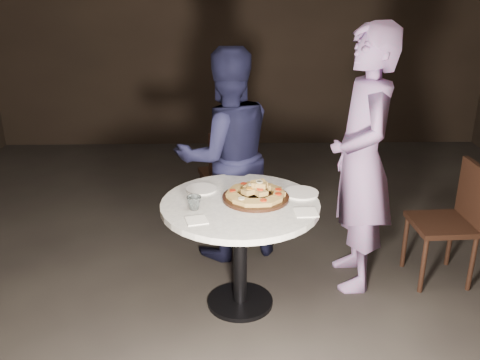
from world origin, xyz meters
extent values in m
plane|color=black|center=(0.00, 0.00, 0.00)|extent=(7.00, 7.00, 0.00)
cylinder|color=black|center=(-0.09, -0.02, 0.01)|extent=(0.56, 0.56, 0.03)
cylinder|color=black|center=(-0.09, -0.02, 0.37)|extent=(0.11, 0.11, 0.69)
cylinder|color=silver|center=(-0.09, -0.02, 0.73)|extent=(1.27, 1.27, 0.04)
cylinder|color=black|center=(0.01, 0.03, 0.76)|extent=(0.53, 0.53, 0.02)
cube|color=#A37F3F|center=(0.16, 0.05, 0.78)|extent=(0.09, 0.11, 0.04)
cylinder|color=#B7270E|center=(0.16, 0.05, 0.80)|extent=(0.05, 0.05, 0.01)
cube|color=#A37F3F|center=(0.13, 0.11, 0.78)|extent=(0.11, 0.11, 0.04)
cube|color=#A37F3F|center=(0.08, 0.16, 0.78)|extent=(0.11, 0.10, 0.04)
cylinder|color=beige|center=(0.08, 0.16, 0.80)|extent=(0.06, 0.06, 0.01)
cube|color=#A37F3F|center=(0.01, 0.17, 0.78)|extent=(0.10, 0.08, 0.04)
cube|color=#A37F3F|center=(-0.06, 0.15, 0.78)|extent=(0.11, 0.10, 0.04)
cylinder|color=#B7270E|center=(-0.06, 0.15, 0.80)|extent=(0.05, 0.05, 0.01)
cube|color=#A37F3F|center=(-0.11, 0.11, 0.78)|extent=(0.10, 0.11, 0.04)
cube|color=#A37F3F|center=(-0.13, 0.04, 0.78)|extent=(0.09, 0.10, 0.04)
cylinder|color=#B7270E|center=(-0.13, 0.04, 0.80)|extent=(0.05, 0.05, 0.01)
cube|color=#A37F3F|center=(-0.12, -0.03, 0.78)|extent=(0.10, 0.11, 0.04)
cube|color=#A37F3F|center=(-0.08, -0.09, 0.78)|extent=(0.11, 0.11, 0.04)
cylinder|color=beige|center=(-0.08, -0.09, 0.80)|extent=(0.06, 0.06, 0.01)
cube|color=#A37F3F|center=(-0.02, -0.12, 0.78)|extent=(0.09, 0.07, 0.04)
cube|color=#A37F3F|center=(0.05, -0.11, 0.78)|extent=(0.10, 0.08, 0.04)
cylinder|color=#B7270E|center=(0.05, -0.11, 0.80)|extent=(0.05, 0.05, 0.01)
cube|color=#A37F3F|center=(0.11, -0.08, 0.78)|extent=(0.11, 0.11, 0.04)
cube|color=#A37F3F|center=(0.15, -0.02, 0.78)|extent=(0.09, 0.10, 0.04)
cylinder|color=#B7270E|center=(0.15, -0.02, 0.80)|extent=(0.05, 0.05, 0.01)
cube|color=#A37F3F|center=(0.05, 0.05, 0.81)|extent=(0.11, 0.11, 0.03)
cylinder|color=#2D6B1E|center=(0.05, 0.05, 0.83)|extent=(0.06, 0.06, 0.01)
cube|color=#A37F3F|center=(-0.01, 0.07, 0.81)|extent=(0.11, 0.11, 0.03)
cylinder|color=beige|center=(-0.01, 0.07, 0.83)|extent=(0.06, 0.06, 0.01)
cube|color=#A37F3F|center=(-0.03, 0.00, 0.81)|extent=(0.11, 0.11, 0.04)
cylinder|color=orange|center=(-0.03, 0.00, 0.83)|extent=(0.06, 0.06, 0.01)
cube|color=#A37F3F|center=(0.04, -0.01, 0.81)|extent=(0.10, 0.11, 0.04)
cylinder|color=#B7270E|center=(0.04, -0.01, 0.83)|extent=(0.06, 0.06, 0.01)
cube|color=#A37F3F|center=(0.03, 0.05, 0.84)|extent=(0.11, 0.10, 0.04)
cylinder|color=beige|center=(0.03, 0.05, 0.86)|extent=(0.05, 0.05, 0.01)
cube|color=#A37F3F|center=(0.04, 0.03, 0.84)|extent=(0.10, 0.09, 0.04)
cylinder|color=beige|center=(0.04, 0.03, 0.86)|extent=(0.05, 0.05, 0.01)
cylinder|color=white|center=(-0.34, 0.18, 0.75)|extent=(0.23, 0.23, 0.01)
cylinder|color=white|center=(0.31, 0.10, 0.75)|extent=(0.30, 0.30, 0.01)
imported|color=silver|center=(-0.37, -0.12, 0.79)|extent=(0.11, 0.11, 0.08)
cube|color=white|center=(-0.34, -0.28, 0.75)|extent=(0.15, 0.15, 0.01)
cube|color=white|center=(0.30, -0.19, 0.75)|extent=(0.14, 0.14, 0.01)
cube|color=black|center=(-0.17, 1.24, 0.44)|extent=(0.52, 0.52, 0.04)
cube|color=black|center=(-0.11, 1.04, 0.67)|extent=(0.41, 0.16, 0.44)
cylinder|color=black|center=(-0.05, 1.46, 0.22)|extent=(0.04, 0.04, 0.44)
cylinder|color=black|center=(-0.39, 1.35, 0.22)|extent=(0.04, 0.04, 0.44)
cylinder|color=black|center=(0.05, 1.12, 0.22)|extent=(0.04, 0.04, 0.44)
cylinder|color=black|center=(-0.29, 1.02, 0.22)|extent=(0.04, 0.04, 0.44)
cube|color=black|center=(1.33, 0.27, 0.43)|extent=(0.42, 0.42, 0.04)
cube|color=black|center=(1.54, 0.28, 0.65)|extent=(0.06, 0.40, 0.43)
cylinder|color=black|center=(1.15, 0.43, 0.22)|extent=(0.04, 0.04, 0.43)
cylinder|color=black|center=(1.17, 0.09, 0.22)|extent=(0.04, 0.04, 0.43)
cylinder|color=black|center=(1.50, 0.45, 0.22)|extent=(0.04, 0.04, 0.43)
cylinder|color=black|center=(1.52, 0.11, 0.22)|extent=(0.04, 0.04, 0.43)
imported|color=black|center=(-0.17, 0.70, 0.80)|extent=(0.93, 0.82, 1.61)
imported|color=#81669E|center=(0.73, 0.27, 0.91)|extent=(0.44, 0.66, 1.81)
camera|label=1|loc=(-0.15, -3.06, 2.11)|focal=40.00mm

